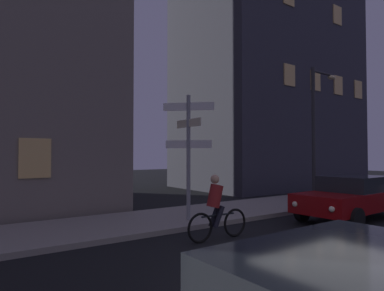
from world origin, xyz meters
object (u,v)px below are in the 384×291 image
object	(u,v)px
street_lamp	(317,121)
cyclist	(217,210)
signpost	(188,145)
car_side_parked	(352,196)

from	to	relation	value
street_lamp	cyclist	bearing A→B (deg)	-163.32
signpost	street_lamp	bearing A→B (deg)	2.20
signpost	car_side_parked	distance (m)	5.60
signpost	cyclist	world-z (taller)	signpost
street_lamp	car_side_parked	size ratio (longest dim) A/B	1.26
street_lamp	car_side_parked	world-z (taller)	street_lamp
cyclist	street_lamp	bearing A→B (deg)	16.68
car_side_parked	cyclist	size ratio (longest dim) A/B	2.49
signpost	street_lamp	distance (m)	6.95
signpost	cyclist	xyz separation A→B (m)	(-0.48, -1.93, -1.65)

